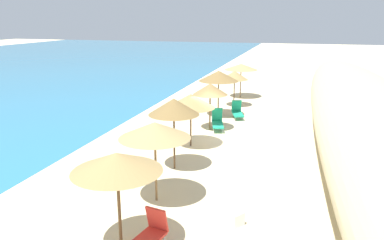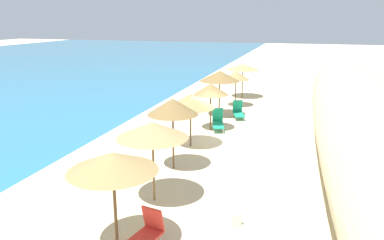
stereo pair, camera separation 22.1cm
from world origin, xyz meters
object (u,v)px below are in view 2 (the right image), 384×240
beach_umbrella_3 (191,101)px  beach_umbrella_6 (236,75)px  beach_umbrella_0 (113,162)px  beach_umbrella_7 (243,67)px  beach_umbrella_4 (211,89)px  cooler_box (232,219)px  beach_umbrella_2 (173,107)px  beach_umbrella_5 (220,76)px  lounge_chair_0 (238,112)px  beach_umbrella_1 (152,130)px  lounge_chair_1 (146,233)px  lounge_chair_2 (218,122)px

beach_umbrella_3 → beach_umbrella_6: (9.26, -0.51, -0.05)m
beach_umbrella_0 → beach_umbrella_7: 21.34m
beach_umbrella_4 → cooler_box: size_ratio=5.89×
beach_umbrella_2 → beach_umbrella_5: bearing=0.8°
beach_umbrella_0 → beach_umbrella_7: size_ratio=1.05×
beach_umbrella_4 → beach_umbrella_6: (6.23, -0.27, -0.10)m
beach_umbrella_6 → lounge_chair_0: bearing=-166.2°
beach_umbrella_4 → beach_umbrella_5: size_ratio=0.90×
beach_umbrella_1 → beach_umbrella_6: 15.20m
beach_umbrella_5 → beach_umbrella_7: bearing=-3.9°
beach_umbrella_5 → lounge_chair_1: 14.98m
beach_umbrella_7 → lounge_chair_0: (-6.41, -0.84, -2.01)m
beach_umbrella_5 → lounge_chair_1: (-14.77, -1.31, -2.14)m
beach_umbrella_4 → beach_umbrella_5: 3.14m
beach_umbrella_6 → lounge_chair_1: (-17.88, -0.84, -1.76)m
lounge_chair_2 → lounge_chair_1: bearing=77.9°
beach_umbrella_7 → beach_umbrella_5: bearing=176.1°
beach_umbrella_2 → beach_umbrella_4: size_ratio=1.14×
beach_umbrella_3 → lounge_chair_2: bearing=-11.4°
beach_umbrella_3 → beach_umbrella_4: bearing=-4.5°
beach_umbrella_5 → cooler_box: beach_umbrella_5 is taller
lounge_chair_0 → lounge_chair_1: (-14.66, -0.04, 0.04)m
beach_umbrella_0 → beach_umbrella_6: (18.15, 0.10, -0.32)m
beach_umbrella_4 → cooler_box: (-9.83, -3.14, -2.09)m
beach_umbrella_1 → lounge_chair_2: 9.37m
lounge_chair_0 → beach_umbrella_2: bearing=64.9°
beach_umbrella_5 → beach_umbrella_6: (3.12, -0.47, -0.38)m
beach_umbrella_5 → cooler_box: size_ratio=6.54×
beach_umbrella_3 → lounge_chair_1: bearing=-171.1°
beach_umbrella_5 → lounge_chair_2: beach_umbrella_5 is taller
beach_umbrella_5 → lounge_chair_2: bearing=-168.4°
beach_umbrella_4 → beach_umbrella_7: size_ratio=0.99×
beach_umbrella_1 → beach_umbrella_3: beach_umbrella_1 is taller
lounge_chair_2 → beach_umbrella_0: bearing=74.4°
beach_umbrella_2 → cooler_box: size_ratio=6.70×
beach_umbrella_2 → beach_umbrella_5: 9.15m
beach_umbrella_2 → lounge_chair_2: bearing=-4.4°
beach_umbrella_1 → beach_umbrella_3: 5.96m
lounge_chair_1 → cooler_box: 2.74m
beach_umbrella_5 → beach_umbrella_7: (6.30, -0.43, -0.17)m
beach_umbrella_7 → lounge_chair_1: size_ratio=1.92×
beach_umbrella_2 → beach_umbrella_1: bearing=-173.6°
beach_umbrella_2 → cooler_box: bearing=-139.8°
lounge_chair_2 → cooler_box: size_ratio=3.87×
beach_umbrella_1 → beach_umbrella_5: bearing=2.2°
beach_umbrella_0 → beach_umbrella_5: 15.05m
beach_umbrella_5 → lounge_chair_2: (-2.95, -0.61, -2.14)m
beach_umbrella_7 → lounge_chair_1: beach_umbrella_7 is taller
beach_umbrella_5 → lounge_chair_2: size_ratio=1.69×
beach_umbrella_3 → beach_umbrella_5: size_ratio=0.89×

